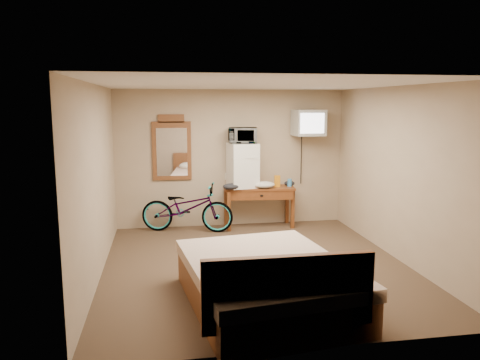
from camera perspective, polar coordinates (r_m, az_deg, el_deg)
The scene contains 13 objects.
room at distance 6.38m, azimuth 1.98°, elevation 0.27°, with size 4.60×4.64×2.50m.
desk at distance 8.51m, azimuth 2.38°, elevation -1.72°, with size 1.31×0.61×0.75m.
mini_fridge at distance 8.42m, azimuth 0.33°, elevation 1.80°, with size 0.55×0.54×0.80m.
microwave at distance 8.37m, azimuth 0.34°, elevation 5.46°, with size 0.50×0.34×0.28m, color white.
snack_bag at distance 8.53m, azimuth 4.56°, elevation -0.13°, with size 0.10×0.06×0.21m, color orange.
blue_cup at distance 8.60m, azimuth 6.07°, elevation -0.32°, with size 0.08×0.08×0.14m, color #3B88CB.
cloth_cream at distance 8.39m, azimuth 2.95°, elevation -0.58°, with size 0.39×0.30×0.12m, color beige.
cloth_dark_a at distance 8.24m, azimuth -1.11°, elevation -0.80°, with size 0.29×0.22×0.11m, color black.
cloth_dark_b at distance 8.68m, azimuth 6.05°, elevation -0.40°, with size 0.20×0.16×0.09m, color black.
crt_television at distance 8.61m, azimuth 8.34°, elevation 6.91°, with size 0.56×0.61×0.47m.
wall_mirror at distance 8.48m, azimuth -8.31°, elevation 3.83°, with size 0.69×0.04×1.17m.
bicycle at distance 8.33m, azimuth -6.46°, elevation -3.38°, with size 0.57×1.63×0.86m, color black.
bed at distance 5.31m, azimuth 3.30°, elevation -12.39°, with size 1.92×2.38×0.90m.
Camera 1 is at (-1.26, -6.17, 2.25)m, focal length 35.00 mm.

